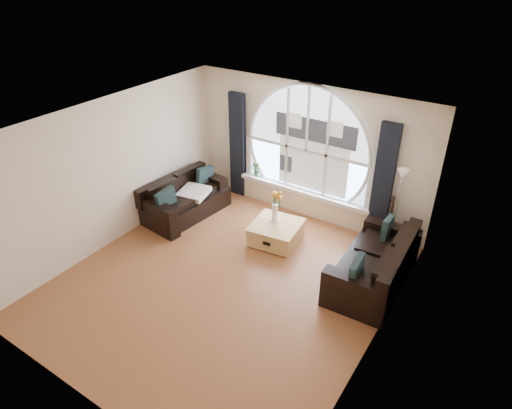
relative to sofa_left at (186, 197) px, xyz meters
name	(u,v)px	position (x,y,z in m)	size (l,w,h in m)	color
ground	(227,281)	(1.98, -1.30, -0.40)	(5.00, 5.50, 0.01)	brown
ceiling	(220,128)	(1.98, -1.30, 2.30)	(5.00, 5.50, 0.01)	silver
wall_back	(308,152)	(1.98, 1.45, 0.95)	(5.00, 0.01, 2.70)	beige
wall_front	(71,323)	(1.98, -4.05, 0.95)	(5.00, 0.01, 2.70)	beige
wall_left	(111,173)	(-0.52, -1.30, 0.95)	(0.01, 5.50, 2.70)	beige
wall_right	(383,269)	(4.48, -1.30, 0.95)	(0.01, 5.50, 2.70)	beige
attic_slope	(370,193)	(4.18, -1.30, 1.95)	(0.92, 5.50, 0.72)	silver
arched_window	(308,139)	(1.98, 1.42, 1.23)	(2.60, 0.06, 2.15)	silver
window_sill	(303,191)	(1.98, 1.35, 0.11)	(2.90, 0.22, 0.08)	white
window_frame	(307,140)	(1.98, 1.39, 1.23)	(2.76, 0.08, 2.15)	white
neighbor_house	(314,147)	(2.13, 1.41, 1.10)	(1.70, 0.02, 1.50)	silver
curtain_left	(238,146)	(0.38, 1.33, 0.75)	(0.35, 0.12, 2.30)	black
curtain_right	(383,184)	(3.58, 1.33, 0.75)	(0.35, 0.12, 2.30)	black
sofa_left	(186,197)	(0.00, 0.00, 0.00)	(0.89, 1.78, 0.79)	black
sofa_right	(374,263)	(4.01, 0.01, 0.00)	(0.97, 1.94, 0.86)	black
coffee_chest	(276,232)	(2.07, 0.16, -0.19)	(0.87, 0.87, 0.42)	tan
throw_blanket	(194,193)	(0.14, 0.10, 0.10)	(0.55, 0.55, 0.10)	silver
vase_flowers	(275,203)	(1.98, 0.25, 0.37)	(0.24, 0.24, 0.70)	white
floor_lamp	(396,210)	(3.94, 1.15, 0.40)	(0.24, 0.24, 1.60)	#B2B2B2
guitar	(391,219)	(3.86, 1.25, 0.13)	(0.36, 0.24, 1.06)	brown
potted_plant	(256,169)	(0.83, 1.35, 0.31)	(0.17, 0.11, 0.32)	#1E6023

